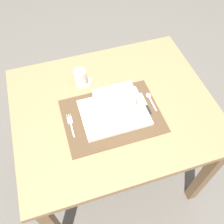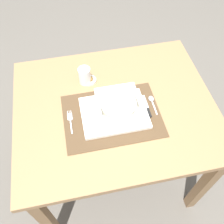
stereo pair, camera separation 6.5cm
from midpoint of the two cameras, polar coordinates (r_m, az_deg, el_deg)
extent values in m
plane|color=#59544C|center=(1.78, 1.53, -12.41)|extent=(6.00, 6.00, 0.00)
cube|color=#936D47|center=(1.18, 2.27, 0.93)|extent=(0.93, 0.77, 0.03)
cube|color=brown|center=(1.37, -13.28, -22.42)|extent=(0.05, 0.05, 0.68)
cube|color=brown|center=(1.48, 21.38, -15.05)|extent=(0.05, 0.05, 0.68)
cube|color=brown|center=(1.66, -14.84, 0.34)|extent=(0.05, 0.05, 0.68)
cube|color=brown|center=(1.75, 12.67, 4.82)|extent=(0.05, 0.05, 0.68)
cube|color=#4C3823|center=(1.13, 1.65, -0.91)|extent=(0.43, 0.31, 0.00)
cube|color=white|center=(1.13, 2.13, -0.26)|extent=(0.29, 0.22, 0.02)
cube|color=white|center=(1.13, 3.10, 0.76)|extent=(0.19, 0.19, 0.01)
cube|color=white|center=(1.09, -1.30, 0.91)|extent=(0.01, 0.19, 0.05)
cube|color=white|center=(1.12, 7.51, 2.37)|extent=(0.01, 0.19, 0.05)
cube|color=white|center=(1.06, 4.28, -2.05)|extent=(0.17, 0.01, 0.05)
cube|color=white|center=(1.16, 2.14, 5.04)|extent=(0.17, 0.01, 0.05)
cylinder|color=silver|center=(1.11, 3.15, 1.43)|extent=(0.16, 0.16, 0.03)
cube|color=silver|center=(1.10, -7.53, -3.40)|extent=(0.01, 0.07, 0.00)
cube|color=silver|center=(1.13, -7.88, -1.15)|extent=(0.02, 0.04, 0.00)
cylinder|color=silver|center=(1.15, -8.43, -0.10)|extent=(0.00, 0.02, 0.00)
cylinder|color=silver|center=(1.15, -8.05, -0.04)|extent=(0.00, 0.02, 0.00)
cylinder|color=silver|center=(1.15, -7.67, 0.02)|extent=(0.00, 0.02, 0.00)
cube|color=silver|center=(1.17, 11.18, 0.79)|extent=(0.01, 0.08, 0.00)
ellipsoid|color=silver|center=(1.20, 10.40, 2.90)|extent=(0.02, 0.03, 0.01)
cube|color=black|center=(1.15, 9.98, -0.21)|extent=(0.01, 0.05, 0.01)
cube|color=silver|center=(1.19, 9.06, 2.23)|extent=(0.01, 0.08, 0.00)
cylinder|color=white|center=(1.23, -4.68, 8.13)|extent=(0.06, 0.06, 0.09)
cylinder|color=#338C3F|center=(1.24, -4.64, 7.79)|extent=(0.05, 0.05, 0.06)
cylinder|color=white|center=(1.26, -3.63, 7.09)|extent=(0.07, 0.07, 0.01)
sphere|color=olive|center=(1.26, -3.65, 7.37)|extent=(0.04, 0.04, 0.04)
camera|label=1|loc=(0.03, -88.31, 2.36)|focal=40.47mm
camera|label=2|loc=(0.03, 91.69, -2.36)|focal=40.47mm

